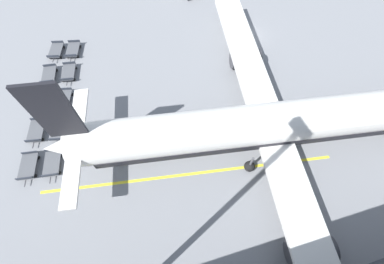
# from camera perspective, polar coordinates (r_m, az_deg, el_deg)

# --- Properties ---
(ground_plane) EXTENTS (500.00, 500.00, 0.00)m
(ground_plane) POSITION_cam_1_polar(r_m,az_deg,el_deg) (40.00, 12.07, 20.33)
(ground_plane) COLOR gray
(airplane) EXTENTS (43.63, 45.74, 11.71)m
(airplane) POSITION_cam_1_polar(r_m,az_deg,el_deg) (26.52, 19.52, 1.88)
(airplane) COLOR white
(airplane) RESTS_ON ground_plane
(baggage_dolly_row_near_col_a) EXTENTS (3.67, 2.17, 0.92)m
(baggage_dolly_row_near_col_a) POSITION_cam_1_polar(r_m,az_deg,el_deg) (40.36, -27.97, 15.69)
(baggage_dolly_row_near_col_a) COLOR #515459
(baggage_dolly_row_near_col_a) RESTS_ON ground_plane
(baggage_dolly_row_near_col_b) EXTENTS (3.65, 1.92, 0.92)m
(baggage_dolly_row_near_col_b) POSITION_cam_1_polar(r_m,az_deg,el_deg) (37.40, -29.17, 11.05)
(baggage_dolly_row_near_col_b) COLOR #515459
(baggage_dolly_row_near_col_b) RESTS_ON ground_plane
(baggage_dolly_row_near_col_c) EXTENTS (3.66, 1.96, 0.92)m
(baggage_dolly_row_near_col_c) POSITION_cam_1_polar(r_m,az_deg,el_deg) (34.70, -29.79, 6.09)
(baggage_dolly_row_near_col_c) COLOR #515459
(baggage_dolly_row_near_col_c) RESTS_ON ground_plane
(baggage_dolly_row_near_col_d) EXTENTS (3.66, 2.02, 0.92)m
(baggage_dolly_row_near_col_d) POSITION_cam_1_polar(r_m,az_deg,el_deg) (32.54, -31.29, 0.25)
(baggage_dolly_row_near_col_d) COLOR #515459
(baggage_dolly_row_near_col_d) RESTS_ON ground_plane
(baggage_dolly_row_near_col_e) EXTENTS (3.66, 1.97, 0.92)m
(baggage_dolly_row_near_col_e) POSITION_cam_1_polar(r_m,az_deg,el_deg) (30.63, -32.59, -6.43)
(baggage_dolly_row_near_col_e) COLOR #515459
(baggage_dolly_row_near_col_e) RESTS_ON ground_plane
(baggage_dolly_row_mid_a_col_a) EXTENTS (3.67, 2.13, 0.92)m
(baggage_dolly_row_mid_a_col_a) POSITION_cam_1_polar(r_m,az_deg,el_deg) (39.50, -24.94, 16.23)
(baggage_dolly_row_mid_a_col_a) COLOR #515459
(baggage_dolly_row_mid_a_col_a) RESTS_ON ground_plane
(baggage_dolly_row_mid_a_col_b) EXTENTS (3.66, 1.99, 0.92)m
(baggage_dolly_row_mid_a_col_b) POSITION_cam_1_polar(r_m,az_deg,el_deg) (36.59, -25.75, 11.83)
(baggage_dolly_row_mid_a_col_b) COLOR #515459
(baggage_dolly_row_mid_a_col_b) RESTS_ON ground_plane
(baggage_dolly_row_mid_a_col_c) EXTENTS (3.67, 2.15, 0.92)m
(baggage_dolly_row_mid_a_col_c) POSITION_cam_1_polar(r_m,az_deg,el_deg) (33.80, -26.64, 6.46)
(baggage_dolly_row_mid_a_col_c) COLOR #515459
(baggage_dolly_row_mid_a_col_c) RESTS_ON ground_plane
(baggage_dolly_row_mid_a_col_d) EXTENTS (3.67, 2.17, 0.92)m
(baggage_dolly_row_mid_a_col_d) POSITION_cam_1_polar(r_m,az_deg,el_deg) (31.40, -27.29, 0.55)
(baggage_dolly_row_mid_a_col_d) COLOR #515459
(baggage_dolly_row_mid_a_col_d) RESTS_ON ground_plane
(baggage_dolly_row_mid_a_col_e) EXTENTS (3.65, 1.93, 0.92)m
(baggage_dolly_row_mid_a_col_e) POSITION_cam_1_polar(r_m,az_deg,el_deg) (29.58, -28.63, -6.13)
(baggage_dolly_row_mid_a_col_e) COLOR #515459
(baggage_dolly_row_mid_a_col_e) RESTS_ON ground_plane
(stand_guidance_stripe) EXTENTS (4.66, 28.93, 0.01)m
(stand_guidance_stripe) POSITION_cam_1_polar(r_m,az_deg,el_deg) (26.07, -0.38, -9.31)
(stand_guidance_stripe) COLOR yellow
(stand_guidance_stripe) RESTS_ON ground_plane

